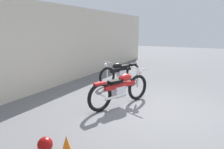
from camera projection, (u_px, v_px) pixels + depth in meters
ground_plane at (155, 111)px, 5.16m from camera, size 40.00×40.00×0.00m
building_wall at (36, 47)px, 6.58m from camera, size 18.00×0.30×2.82m
helmet at (45, 144)px, 3.42m from camera, size 0.25×0.25×0.25m
motorcycle_black at (120, 72)px, 7.74m from camera, size 1.80×0.96×0.87m
motorcycle_red at (121, 89)px, 5.48m from camera, size 1.95×0.95×0.93m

